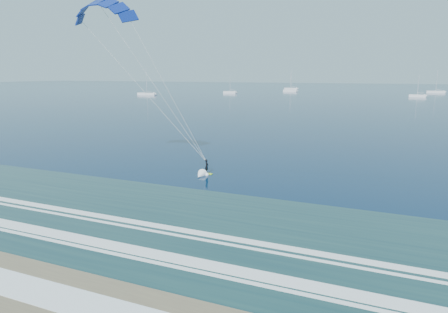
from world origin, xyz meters
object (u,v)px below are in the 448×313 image
at_px(sailboat_2, 290,91).
at_px(sailboat_7, 291,89).
at_px(kitesurfer_rig, 152,83).
at_px(sailboat_0, 147,94).
at_px(sailboat_1, 230,92).
at_px(sailboat_4, 436,92).
at_px(sailboat_3, 417,96).

distance_m(sailboat_2, sailboat_7, 34.10).
xyz_separation_m(kitesurfer_rig, sailboat_0, (-92.53, 136.34, -9.19)).
distance_m(kitesurfer_rig, sailboat_1, 179.67).
relative_size(sailboat_0, sailboat_4, 1.08).
height_order(kitesurfer_rig, sailboat_4, kitesurfer_rig).
xyz_separation_m(sailboat_0, sailboat_1, (32.12, 32.63, -0.02)).
bearing_deg(kitesurfer_rig, sailboat_3, 79.18).
height_order(sailboat_0, sailboat_3, sailboat_0).
xyz_separation_m(sailboat_1, sailboat_4, (104.47, 51.62, 0.02)).
distance_m(sailboat_1, sailboat_2, 41.10).
height_order(kitesurfer_rig, sailboat_2, kitesurfer_rig).
xyz_separation_m(kitesurfer_rig, sailboat_2, (-34.78, 201.10, -9.21)).
bearing_deg(sailboat_7, sailboat_2, -77.23).
xyz_separation_m(sailboat_0, sailboat_4, (136.59, 84.25, -0.01)).
height_order(sailboat_1, sailboat_2, sailboat_2).
bearing_deg(sailboat_3, kitesurfer_rig, -100.82).
bearing_deg(sailboat_7, sailboat_4, -9.06).
relative_size(kitesurfer_rig, sailboat_4, 1.52).
distance_m(sailboat_1, sailboat_7, 67.85).
distance_m(sailboat_1, sailboat_3, 93.07).
relative_size(sailboat_0, sailboat_7, 1.00).
distance_m(kitesurfer_rig, sailboat_0, 165.03).
relative_size(sailboat_0, sailboat_1, 1.35).
distance_m(sailboat_0, sailboat_2, 86.77).
bearing_deg(sailboat_7, sailboat_0, -117.12).
relative_size(kitesurfer_rig, sailboat_1, 1.91).
bearing_deg(sailboat_0, sailboat_7, 62.88).
bearing_deg(sailboat_7, sailboat_3, -40.27).
xyz_separation_m(sailboat_1, sailboat_7, (18.08, 65.40, 0.03)).
xyz_separation_m(sailboat_0, sailboat_3, (125.17, 34.50, -0.02)).
bearing_deg(sailboat_1, sailboat_2, 51.44).
bearing_deg(kitesurfer_rig, sailboat_4, 78.70).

